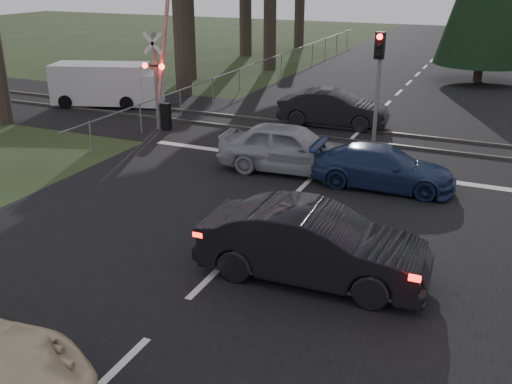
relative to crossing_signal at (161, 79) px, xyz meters
The scene contains 14 objects.
ground 12.37m from the crossing_signal, 53.38° to the right, with size 120.00×120.00×0.00m, color #283116.
road 7.56m from the crossing_signal, ahead, with size 14.00×100.00×0.01m, color black.
rail_corridor 7.88m from the crossing_signal, 16.92° to the left, with size 120.00×8.00×0.01m, color black.
stop_line 7.72m from the crossing_signal, 12.30° to the right, with size 13.00×0.35×0.00m, color silver.
rail_near 7.68m from the crossing_signal, 11.00° to the left, with size 120.00×0.12×0.10m, color #59544C.
rail_far 8.13m from the crossing_signal, 22.50° to the left, with size 120.00×0.12×0.10m, color #59544C.
crossing_signal is the anchor object (origin of this frame).
traffic_signal_center 8.36m from the crossing_signal, ahead, with size 0.32×0.48×4.10m.
fence_left 12.89m from the crossing_signal, 92.37° to the left, with size 0.10×36.00×1.20m, color slate, non-canonical shape.
dark_hatchback 12.81m from the crossing_signal, 43.58° to the right, with size 1.66×4.77×1.57m, color black.
silver_car 7.04m from the crossing_signal, 22.30° to the right, with size 1.83×4.55×1.55m, color #95969C.
blue_sedan 9.94m from the crossing_signal, 16.75° to the right, with size 1.71×4.20×1.22m, color navy.
dark_car_far 7.04m from the crossing_signal, 29.30° to the left, with size 1.54×4.43×1.46m, color black.
white_van 5.54m from the crossing_signal, 149.80° to the left, with size 5.28×3.28×1.95m.
Camera 1 is at (5.15, -9.10, 6.12)m, focal length 40.00 mm.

